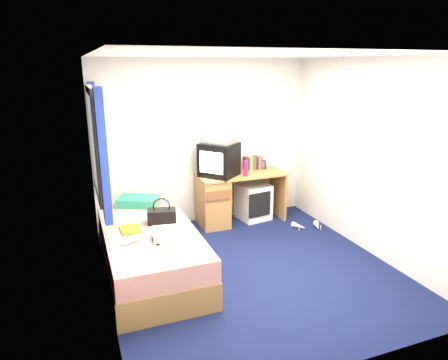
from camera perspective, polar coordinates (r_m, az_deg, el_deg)
name	(u,v)px	position (r m, az deg, el deg)	size (l,w,h in m)	color
ground	(250,269)	(4.81, 3.80, -12.53)	(3.40, 3.40, 0.00)	#0C1438
room_shell	(253,147)	(4.30, 4.16, 4.67)	(3.40, 3.40, 3.40)	white
bed	(151,251)	(4.67, -10.42, -9.97)	(1.01, 2.00, 0.54)	#AC8047
pillow	(138,201)	(5.32, -12.15, -2.98)	(0.51, 0.32, 0.11)	#167194
desk	(223,197)	(5.93, -0.09, -2.49)	(1.30, 0.55, 0.75)	#AC8047
storage_cube	(253,201)	(6.18, 4.20, -3.07)	(0.44, 0.44, 0.55)	white
crt_tv	(219,159)	(5.75, -0.71, 2.95)	(0.65, 0.66, 0.48)	black
vcr	(219,140)	(5.70, -0.70, 5.73)	(0.44, 0.31, 0.08)	#B6B5B8
book_row	(253,163)	(6.16, 4.13, 2.47)	(0.27, 0.13, 0.20)	maroon
picture_frame	(263,164)	(6.21, 5.60, 2.25)	(0.02, 0.12, 0.14)	#321F10
pink_water_bottle	(246,169)	(5.77, 3.11, 1.59)	(0.07, 0.07, 0.21)	#CA1C56
aerosol_can	(233,168)	(5.89, 1.25, 1.75)	(0.05, 0.05, 0.18)	white
handbag	(162,215)	(4.68, -8.87, -5.03)	(0.36, 0.25, 0.30)	black
towel	(169,234)	(4.27, -7.88, -7.66)	(0.33, 0.27, 0.11)	white
magazine	(130,229)	(4.58, -13.29, -6.87)	(0.21, 0.28, 0.01)	#B6D317
water_bottle	(132,239)	(4.26, -13.04, -8.25)	(0.07, 0.07, 0.20)	white
colour_swatch_fan	(165,248)	(4.07, -8.48, -9.65)	(0.22, 0.06, 0.01)	yellow
remote_control	(156,241)	(4.22, -9.64, -8.66)	(0.05, 0.16, 0.02)	black
window_assembly	(97,145)	(4.81, -17.67, 4.76)	(0.11, 1.42, 1.40)	silver
white_heels	(308,226)	(5.98, 11.93, -6.46)	(0.43, 0.32, 0.09)	beige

